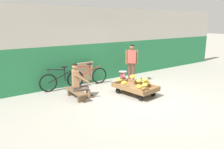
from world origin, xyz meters
TOP-DOWN VIEW (x-y plane):
  - ground_plane at (0.00, 0.00)m, footprint 80.00×80.00m
  - back_wall at (0.00, 3.05)m, footprint 16.00×0.30m
  - banana_cart at (0.11, 0.64)m, footprint 0.99×1.52m
  - banana_pile at (0.17, 0.53)m, footprint 0.90×0.98m
  - low_bench at (-1.65, 1.50)m, footprint 0.36×1.11m
  - vendor_seated at (-1.57, 1.47)m, footprint 0.73×0.59m
  - plastic_crate at (0.39, 1.64)m, footprint 0.36×0.28m
  - weighing_scale at (0.39, 1.63)m, footprint 0.30×0.30m
  - bicycle_near_left at (-1.60, 2.64)m, footprint 1.66×0.48m
  - bicycle_far_left at (-0.59, 2.58)m, footprint 1.66×0.48m
  - sign_board at (-0.57, 2.84)m, footprint 0.70×0.20m
  - customer_adult at (1.04, 1.88)m, footprint 0.38×0.36m
  - shopping_bag at (0.28, 1.31)m, footprint 0.18×0.12m

SIDE VIEW (x-z plane):
  - ground_plane at x=0.00m, z-range 0.00..0.00m
  - shopping_bag at x=0.28m, z-range 0.00..0.24m
  - plastic_crate at x=0.39m, z-range 0.00..0.30m
  - low_bench at x=-1.65m, z-range 0.06..0.33m
  - banana_cart at x=0.11m, z-range 0.06..0.42m
  - bicycle_near_left at x=-1.60m, z-range -0.08..0.78m
  - bicycle_far_left at x=-0.59m, z-range -0.08..0.78m
  - sign_board at x=-0.57m, z-range 0.00..0.88m
  - weighing_scale at x=0.39m, z-range 0.31..0.60m
  - banana_pile at x=0.17m, z-range 0.33..0.59m
  - vendor_seated at x=-1.57m, z-range 0.00..1.14m
  - customer_adult at x=1.04m, z-range 0.19..1.72m
  - back_wall at x=0.00m, z-range 0.00..2.95m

